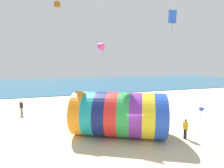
% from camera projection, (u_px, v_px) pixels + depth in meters
% --- Properties ---
extents(ground_plane, '(120.00, 120.00, 0.00)m').
position_uv_depth(ground_plane, '(137.00, 140.00, 14.32)').
color(ground_plane, beige).
extents(sea, '(120.00, 40.00, 0.10)m').
position_uv_depth(sea, '(80.00, 83.00, 53.57)').
color(sea, '#236084').
rests_on(sea, ground).
extents(giant_inflatable_tube, '(8.62, 6.74, 3.78)m').
position_uv_depth(giant_inflatable_tube, '(119.00, 114.00, 14.96)').
color(giant_inflatable_tube, orange).
rests_on(giant_inflatable_tube, ground).
extents(kite_handler, '(0.42, 0.34, 1.69)m').
position_uv_depth(kite_handler, '(185.00, 129.00, 14.45)').
color(kite_handler, black).
rests_on(kite_handler, ground).
extents(kite_magenta_delta, '(1.26, 1.49, 2.06)m').
position_uv_depth(kite_magenta_delta, '(103.00, 45.00, 22.21)').
color(kite_magenta_delta, '#D1339E').
extents(kite_orange_box, '(0.73, 0.73, 1.54)m').
position_uv_depth(kite_orange_box, '(57.00, 1.00, 21.03)').
color(kite_orange_box, orange).
extents(kite_blue_diamond, '(1.14, 0.22, 2.78)m').
position_uv_depth(kite_blue_diamond, '(172.00, 17.00, 22.45)').
color(kite_blue_diamond, blue).
extents(bystander_near_water, '(0.42, 0.40, 1.76)m').
position_uv_depth(bystander_near_water, '(21.00, 108.00, 21.08)').
color(bystander_near_water, '#726651').
rests_on(bystander_near_water, ground).
extents(beach_flag, '(0.47, 0.36, 2.73)m').
position_uv_depth(beach_flag, '(203.00, 110.00, 14.18)').
color(beach_flag, silver).
rests_on(beach_flag, ground).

